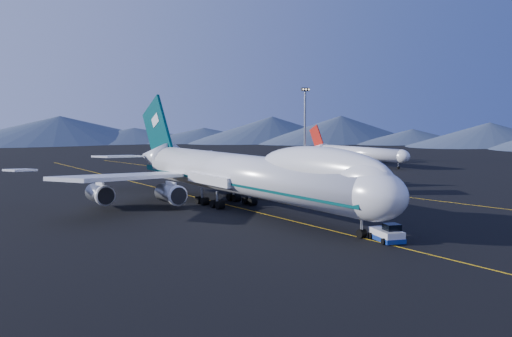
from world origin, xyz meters
TOP-DOWN VIEW (x-y plane):
  - ground at (0.00, 0.00)m, footprint 500.00×500.00m
  - taxiway_line_main at (0.00, 0.00)m, footprint 0.25×220.00m
  - taxiway_line_side at (30.00, 10.00)m, footprint 28.08×198.09m
  - boeing_747 at (0.00, 0.03)m, footprint 59.62×72.43m
  - pushback_tug at (1.19, -29.50)m, footprint 4.06×5.57m
  - second_jet at (73.30, 48.85)m, footprint 37.43×42.29m
  - service_van at (37.52, 14.82)m, footprint 4.54×4.74m
  - floodlight_mast at (67.45, 65.96)m, footprint 2.95×2.21m

SIDE VIEW (x-z plane):
  - ground at x=0.00m, z-range 0.00..0.00m
  - taxiway_line_main at x=0.00m, z-range 0.01..0.01m
  - taxiway_line_side at x=30.00m, z-range 0.01..0.01m
  - service_van at x=37.52m, z-range 0.00..1.25m
  - pushback_tug at x=1.19m, z-range -0.40..1.78m
  - second_jet at x=73.30m, z-range -2.37..9.66m
  - boeing_747 at x=0.00m, z-range -3.87..15.50m
  - floodlight_mast at x=67.45m, z-range 0.16..24.03m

